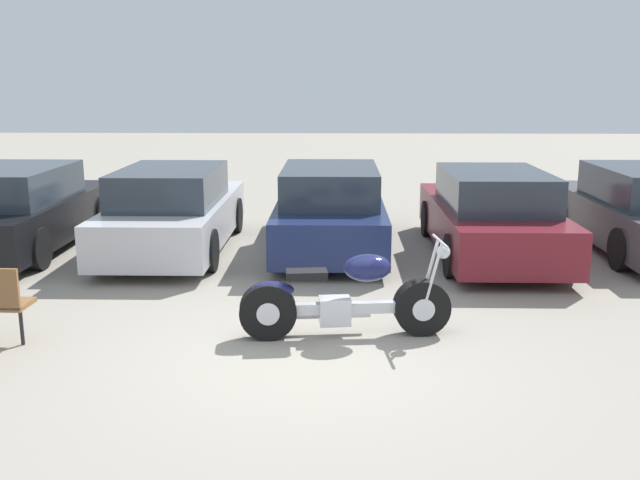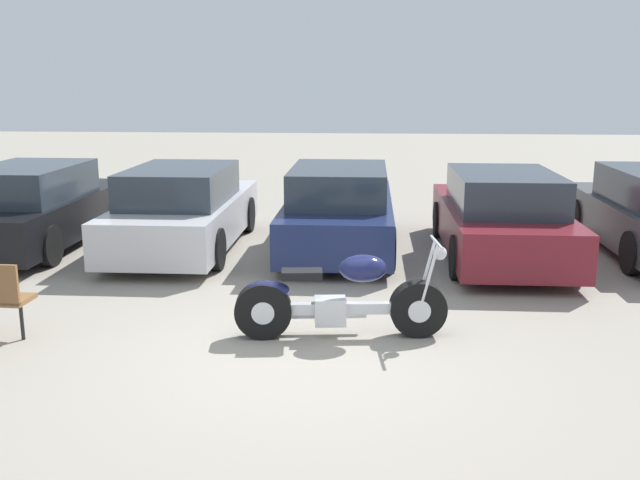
# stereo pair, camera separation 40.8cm
# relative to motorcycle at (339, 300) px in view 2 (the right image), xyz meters

# --- Properties ---
(ground_plane) EXTENTS (60.00, 60.00, 0.00)m
(ground_plane) POSITION_rel_motorcycle_xyz_m (-0.41, -0.56, -0.42)
(ground_plane) COLOR gray
(motorcycle) EXTENTS (2.33, 0.64, 1.07)m
(motorcycle) POSITION_rel_motorcycle_xyz_m (0.00, 0.00, 0.00)
(motorcycle) COLOR black
(motorcycle) RESTS_ON ground_plane
(parked_car_black) EXTENTS (1.79, 4.44, 1.39)m
(parked_car_black) POSITION_rel_motorcycle_xyz_m (-5.29, 4.00, 0.23)
(parked_car_black) COLOR black
(parked_car_black) RESTS_ON ground_plane
(parked_car_silver) EXTENTS (1.79, 4.44, 1.39)m
(parked_car_silver) POSITION_rel_motorcycle_xyz_m (-2.74, 3.95, 0.23)
(parked_car_silver) COLOR #BCBCC1
(parked_car_silver) RESTS_ON ground_plane
(parked_car_navy) EXTENTS (1.79, 4.44, 1.39)m
(parked_car_navy) POSITION_rel_motorcycle_xyz_m (-0.19, 4.15, 0.23)
(parked_car_navy) COLOR #19234C
(parked_car_navy) RESTS_ON ground_plane
(parked_car_maroon) EXTENTS (1.79, 4.44, 1.39)m
(parked_car_maroon) POSITION_rel_motorcycle_xyz_m (2.37, 3.72, 0.23)
(parked_car_maroon) COLOR maroon
(parked_car_maroon) RESTS_ON ground_plane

